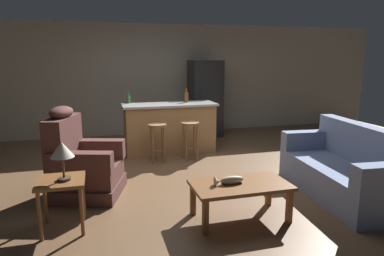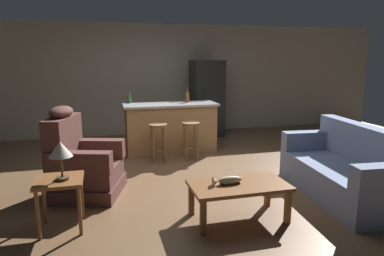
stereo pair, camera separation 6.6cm
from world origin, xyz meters
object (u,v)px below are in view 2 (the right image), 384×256
(table_lamp, at_px, (60,151))
(bar_stool_right, at_px, (191,134))
(coffee_table, at_px, (239,188))
(bottle_short_amber, at_px, (187,97))
(recliner_near_lamp, at_px, (81,164))
(bottle_tall_green, at_px, (130,99))
(couch, at_px, (345,171))
(fish_figurine, at_px, (227,181))
(refrigerator, at_px, (207,98))
(kitchen_island, at_px, (170,127))
(bar_stool_left, at_px, (158,136))
(end_table, at_px, (60,188))

(table_lamp, relative_size, bar_stool_right, 0.60)
(coffee_table, relative_size, bottle_short_amber, 3.94)
(recliner_near_lamp, relative_size, bottle_tall_green, 5.47)
(couch, distance_m, recliner_near_lamp, 3.50)
(bar_stool_right, xyz_separation_m, bottle_short_amber, (0.12, 0.72, 0.58))
(fish_figurine, relative_size, refrigerator, 0.19)
(table_lamp, height_order, bottle_tall_green, bottle_tall_green)
(couch, relative_size, bottle_short_amber, 7.04)
(table_lamp, bearing_deg, bottle_short_amber, 54.43)
(bar_stool_right, bearing_deg, bottle_tall_green, 138.65)
(couch, height_order, kitchen_island, kitchen_island)
(recliner_near_lamp, height_order, refrigerator, refrigerator)
(recliner_near_lamp, relative_size, refrigerator, 0.68)
(table_lamp, xyz_separation_m, bar_stool_left, (1.36, 2.18, -0.40))
(coffee_table, bearing_deg, refrigerator, 77.55)
(couch, xyz_separation_m, refrigerator, (-0.68, 3.99, 0.54))
(fish_figurine, distance_m, bar_stool_left, 2.43)
(refrigerator, bearing_deg, kitchen_island, -132.82)
(recliner_near_lamp, bearing_deg, table_lamp, -80.56)
(end_table, height_order, bottle_tall_green, bottle_tall_green)
(couch, relative_size, recliner_near_lamp, 1.64)
(bar_stool_left, bearing_deg, table_lamp, -121.97)
(bar_stool_right, bearing_deg, coffee_table, -91.78)
(coffee_table, bearing_deg, kitchen_island, 93.26)
(end_table, distance_m, kitchen_island, 3.28)
(couch, xyz_separation_m, bottle_short_amber, (-1.42, 2.88, 0.72))
(bottle_tall_green, bearing_deg, refrigerator, 27.10)
(bar_stool_left, bearing_deg, fish_figurine, -80.79)
(couch, bearing_deg, kitchen_island, -52.21)
(bar_stool_left, xyz_separation_m, refrigerator, (1.46, 1.83, 0.41))
(end_table, bearing_deg, bottle_short_amber, 53.63)
(couch, height_order, bottle_short_amber, bottle_short_amber)
(fish_figurine, relative_size, kitchen_island, 0.19)
(table_lamp, distance_m, kitchen_island, 3.31)
(couch, xyz_separation_m, bar_stool_left, (-2.14, 2.16, 0.13))
(recliner_near_lamp, distance_m, end_table, 0.96)
(coffee_table, distance_m, bottle_short_amber, 3.22)
(bar_stool_left, bearing_deg, couch, -45.25)
(bar_stool_left, bearing_deg, bar_stool_right, 0.00)
(kitchen_island, distance_m, bottle_tall_green, 0.96)
(bar_stool_right, xyz_separation_m, refrigerator, (0.86, 1.83, 0.41))
(refrigerator, bearing_deg, end_table, -125.70)
(recliner_near_lamp, bearing_deg, fish_figurine, -19.45)
(recliner_near_lamp, xyz_separation_m, refrigerator, (2.69, 3.03, 0.46))
(coffee_table, bearing_deg, recliner_near_lamp, 145.27)
(couch, xyz_separation_m, bar_stool_right, (-1.54, 2.16, 0.13))
(bar_stool_left, height_order, bottle_short_amber, bottle_short_amber)
(bar_stool_right, bearing_deg, bottle_short_amber, 80.63)
(coffee_table, bearing_deg, fish_figurine, 171.81)
(fish_figurine, xyz_separation_m, refrigerator, (1.07, 4.23, 0.42))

